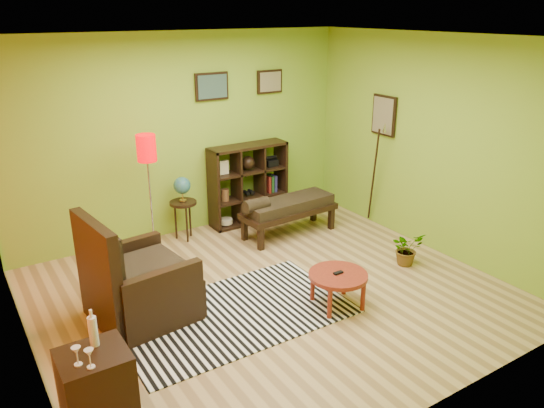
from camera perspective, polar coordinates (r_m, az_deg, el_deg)
ground at (r=6.15m, az=-0.11°, el=-9.60°), size 5.00×5.00×0.00m
room_shell at (r=5.44m, az=-1.04°, el=6.86°), size 5.04×4.54×2.82m
zebra_rug at (r=5.79m, az=-4.11°, el=-11.66°), size 2.42×1.44×0.01m
coffee_table at (r=5.80m, az=7.11°, el=-7.91°), size 0.64×0.64×0.41m
armchair at (r=5.72m, az=-14.44°, el=-8.61°), size 1.08×1.08×1.19m
side_cabinet at (r=4.55m, az=-18.34°, el=-18.14°), size 0.52×0.47×0.93m
floor_lamp at (r=6.72m, az=-13.27°, el=4.69°), size 0.25×0.25×1.63m
globe_table at (r=7.37m, az=-9.61°, el=1.21°), size 0.37×0.37×0.91m
cube_shelf at (r=7.93m, az=-2.47°, el=2.18°), size 1.20×0.35×1.20m
bench at (r=7.49m, az=1.60°, el=-0.36°), size 1.46×0.58×0.66m
potted_plant at (r=6.94m, az=14.26°, el=-5.01°), size 0.44×0.48×0.34m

